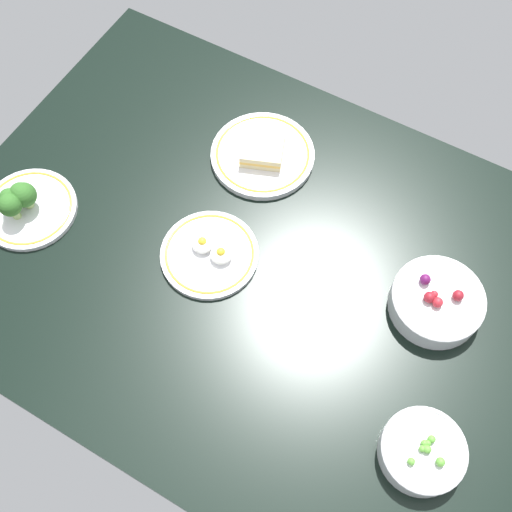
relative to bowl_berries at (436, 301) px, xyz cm
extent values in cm
cube|color=black|center=(-33.90, -8.07, -4.61)|extent=(123.89, 90.55, 4.00)
cylinder|color=silver|center=(0.02, 0.00, -0.42)|extent=(17.24, 17.24, 4.38)
torus|color=silver|center=(0.02, 0.00, 1.77)|extent=(17.35, 17.35, 0.80)
sphere|color=maroon|center=(-1.61, -1.37, 2.81)|extent=(2.08, 2.08, 2.08)
sphere|color=#B2232D|center=(-1.04, -0.20, 2.49)|extent=(1.43, 1.43, 1.43)
sphere|color=#59144C|center=(-3.63, 1.59, 2.79)|extent=(2.04, 2.04, 2.04)
sphere|color=#B2232D|center=(0.09, -1.51, 2.75)|extent=(1.95, 1.95, 1.95)
sphere|color=#B2232D|center=(-1.67, -1.07, 2.65)|extent=(1.75, 1.75, 1.75)
sphere|color=maroon|center=(2.80, 1.55, 2.81)|extent=(2.07, 2.07, 2.07)
cylinder|color=silver|center=(-42.36, -11.63, -2.07)|extent=(19.35, 19.35, 1.07)
torus|color=gold|center=(-42.36, -11.63, -1.54)|extent=(17.52, 17.52, 0.50)
ellipsoid|color=white|center=(-44.19, -11.00, -0.37)|extent=(4.22, 4.22, 2.32)
sphere|color=yellow|center=(-44.19, -11.00, 0.67)|extent=(1.69, 1.69, 1.69)
ellipsoid|color=white|center=(-39.87, -11.21, -0.36)|extent=(4.28, 4.28, 2.36)
sphere|color=yellow|center=(-39.87, -11.21, 0.70)|extent=(1.71, 1.71, 1.71)
cylinder|color=silver|center=(-79.68, -20.90, -2.06)|extent=(19.23, 19.23, 1.09)
torus|color=gold|center=(-79.68, -20.90, -1.52)|extent=(17.42, 17.42, 0.50)
cylinder|color=#9EBC72|center=(-80.34, -23.65, -0.19)|extent=(1.63, 1.63, 2.66)
sphere|color=#2D6023|center=(-80.34, -23.65, 2.89)|extent=(4.65, 4.65, 4.65)
cylinder|color=#9EBC72|center=(-80.38, -20.40, -0.19)|extent=(1.52, 1.52, 2.65)
sphere|color=#2D6023|center=(-80.38, -20.40, 2.76)|extent=(4.34, 4.34, 4.34)
cylinder|color=#9EBC72|center=(-79.81, -20.33, -0.52)|extent=(1.77, 1.77, 2.00)
sphere|color=#2D6023|center=(-79.81, -20.33, 2.38)|extent=(5.07, 5.07, 5.07)
cylinder|color=#9EBC72|center=(-81.72, -22.34, -0.21)|extent=(1.38, 1.38, 2.62)
sphere|color=#2D6023|center=(-81.72, -22.34, 2.57)|extent=(3.93, 3.93, 3.93)
cylinder|color=silver|center=(-44.96, 14.20, -1.89)|extent=(22.12, 22.12, 1.44)
torus|color=gold|center=(-44.96, 14.20, -1.17)|extent=(19.97, 19.97, 0.50)
cube|color=beige|center=(-44.96, 14.20, -0.57)|extent=(11.26, 11.36, 1.20)
cube|color=#E5B24C|center=(-44.96, 14.20, 0.43)|extent=(11.26, 11.36, 0.80)
cube|color=beige|center=(-44.96, 14.20, 1.43)|extent=(11.26, 11.36, 1.20)
cylinder|color=silver|center=(8.17, -26.33, -0.49)|extent=(14.11, 14.11, 4.22)
torus|color=silver|center=(8.17, -26.33, 1.62)|extent=(14.35, 14.35, 0.80)
sphere|color=#599E38|center=(8.36, -25.93, 2.12)|extent=(1.01, 1.01, 1.01)
sphere|color=#599E38|center=(8.43, -24.40, 2.29)|extent=(1.35, 1.35, 1.35)
sphere|color=#599E38|center=(7.68, -25.58, 2.21)|extent=(1.18, 1.18, 1.18)
sphere|color=#599E38|center=(8.43, -26.26, 2.31)|extent=(1.39, 1.39, 1.39)
sphere|color=#599E38|center=(8.17, -25.27, 2.18)|extent=(1.12, 1.12, 1.12)
sphere|color=#599E38|center=(8.19, -26.28, 2.26)|extent=(1.29, 1.29, 1.29)
sphere|color=#599E38|center=(11.03, -27.08, 2.39)|extent=(1.55, 1.55, 1.55)
sphere|color=#599E38|center=(7.72, -26.54, 2.20)|extent=(1.16, 1.16, 1.16)
sphere|color=#599E38|center=(6.93, -29.28, 2.25)|extent=(1.27, 1.27, 1.27)
camera|label=1|loc=(-6.79, -55.72, 106.61)|focal=43.78mm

